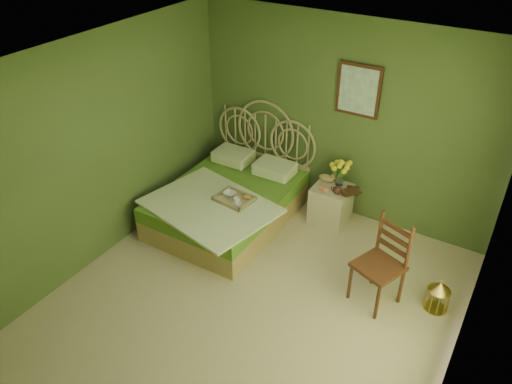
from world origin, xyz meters
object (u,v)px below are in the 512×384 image
Objects in this scene: bed at (230,199)px; birdcage at (438,296)px; nightstand at (332,197)px; chair at (382,256)px.

birdcage is at bearing -5.01° from bed.
bed reaches higher than nightstand.
nightstand is 1.48m from chair.
bed is 6.00× the size of birdcage.
nightstand is 1.87m from birdcage.
bed is at bearing -150.04° from nightstand.
nightstand is 0.94× the size of chair.
birdcage is (2.79, -0.24, -0.12)m from bed.
chair reaches higher than nightstand.
chair reaches higher than birdcage.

